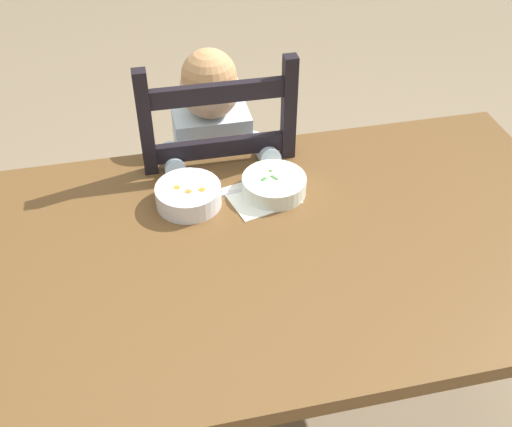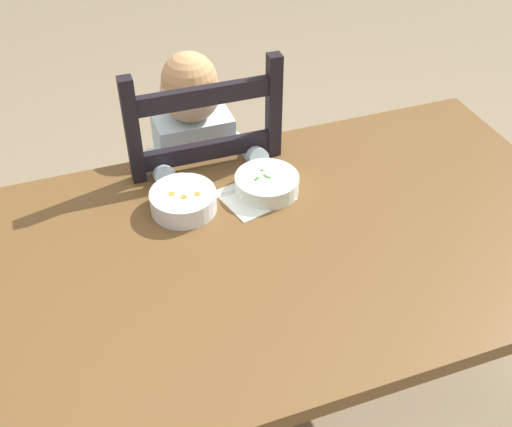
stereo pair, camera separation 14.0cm
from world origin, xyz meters
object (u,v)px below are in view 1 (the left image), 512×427
(bowl_of_carrots, at_px, (188,195))
(dining_chair, at_px, (216,198))
(spoon, at_px, (219,195))
(bowl_of_peas, at_px, (274,184))
(dining_table, at_px, (274,269))
(child_figure, at_px, (214,156))

(bowl_of_carrots, bearing_deg, dining_chair, 69.50)
(spoon, bearing_deg, bowl_of_peas, -5.77)
(bowl_of_peas, bearing_deg, spoon, 174.23)
(dining_chair, relative_size, bowl_of_carrots, 6.03)
(dining_table, bearing_deg, bowl_of_carrots, 133.31)
(bowl_of_carrots, relative_size, spoon, 1.20)
(bowl_of_peas, distance_m, bowl_of_carrots, 0.22)
(child_figure, height_order, bowl_of_peas, child_figure)
(dining_table, distance_m, child_figure, 0.49)
(bowl_of_carrots, bearing_deg, child_figure, 69.19)
(dining_table, bearing_deg, spoon, 115.95)
(spoon, bearing_deg, dining_table, -64.05)
(dining_table, relative_size, child_figure, 1.63)
(bowl_of_peas, height_order, spoon, bowl_of_peas)
(dining_chair, bearing_deg, bowl_of_carrots, -110.50)
(dining_table, distance_m, bowl_of_carrots, 0.29)
(child_figure, bearing_deg, bowl_of_carrots, -110.81)
(bowl_of_carrots, bearing_deg, bowl_of_peas, 0.02)
(bowl_of_peas, xyz_separation_m, bowl_of_carrots, (-0.22, -0.00, 0.00))
(child_figure, relative_size, spoon, 6.94)
(dining_table, height_order, bowl_of_peas, bowl_of_peas)
(dining_chair, distance_m, bowl_of_peas, 0.41)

